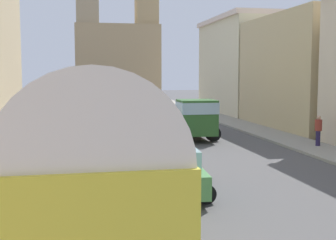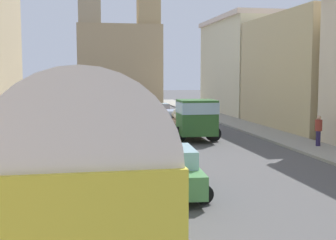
{
  "view_description": "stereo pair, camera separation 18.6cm",
  "coord_description": "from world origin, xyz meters",
  "px_view_note": "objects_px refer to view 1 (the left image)",
  "views": [
    {
      "loc": [
        -4.83,
        -4.51,
        3.97
      ],
      "look_at": [
        0.0,
        20.28,
        1.39
      ],
      "focal_mm": 48.53,
      "sensor_mm": 36.0,
      "label": 1
    },
    {
      "loc": [
        -4.65,
        -4.54,
        3.97
      ],
      "look_at": [
        0.0,
        20.28,
        1.39
      ],
      "focal_mm": 48.53,
      "sensor_mm": 36.0,
      "label": 2
    }
  ],
  "objects_px": {
    "parked_bus_0": "(86,159)",
    "car_4": "(172,171)",
    "car_3": "(139,101)",
    "car_6": "(117,118)",
    "parked_bus_1": "(86,98)",
    "pedestrian_1": "(318,130)",
    "car_0": "(169,120)",
    "car_1": "(158,112)",
    "cargo_truck_0": "(191,118)",
    "car_2": "(146,106)",
    "car_5": "(139,137)",
    "car_7": "(112,111)"
  },
  "relations": [
    {
      "from": "parked_bus_1",
      "to": "car_0",
      "type": "bearing_deg",
      "value": -29.39
    },
    {
      "from": "car_6",
      "to": "pedestrian_1",
      "type": "relative_size",
      "value": 2.13
    },
    {
      "from": "car_3",
      "to": "car_7",
      "type": "bearing_deg",
      "value": -108.03
    },
    {
      "from": "cargo_truck_0",
      "to": "pedestrian_1",
      "type": "height_order",
      "value": "cargo_truck_0"
    },
    {
      "from": "car_1",
      "to": "pedestrian_1",
      "type": "bearing_deg",
      "value": -69.45
    },
    {
      "from": "car_2",
      "to": "car_5",
      "type": "height_order",
      "value": "car_5"
    },
    {
      "from": "car_0",
      "to": "car_4",
      "type": "relative_size",
      "value": 0.97
    },
    {
      "from": "car_0",
      "to": "car_6",
      "type": "bearing_deg",
      "value": 146.68
    },
    {
      "from": "cargo_truck_0",
      "to": "car_0",
      "type": "relative_size",
      "value": 1.71
    },
    {
      "from": "car_6",
      "to": "car_1",
      "type": "bearing_deg",
      "value": 49.35
    },
    {
      "from": "parked_bus_1",
      "to": "car_3",
      "type": "height_order",
      "value": "parked_bus_1"
    },
    {
      "from": "car_0",
      "to": "car_2",
      "type": "distance_m",
      "value": 14.18
    },
    {
      "from": "cargo_truck_0",
      "to": "car_1",
      "type": "xyz_separation_m",
      "value": [
        -0.1,
        11.14,
        -0.55
      ]
    },
    {
      "from": "car_0",
      "to": "car_2",
      "type": "relative_size",
      "value": 0.93
    },
    {
      "from": "car_3",
      "to": "car_6",
      "type": "height_order",
      "value": "car_3"
    },
    {
      "from": "parked_bus_1",
      "to": "car_1",
      "type": "height_order",
      "value": "parked_bus_1"
    },
    {
      "from": "car_0",
      "to": "pedestrian_1",
      "type": "relative_size",
      "value": 2.19
    },
    {
      "from": "parked_bus_0",
      "to": "car_2",
      "type": "bearing_deg",
      "value": 79.85
    },
    {
      "from": "car_0",
      "to": "car_6",
      "type": "distance_m",
      "value": 4.09
    },
    {
      "from": "cargo_truck_0",
      "to": "parked_bus_1",
      "type": "bearing_deg",
      "value": 129.18
    },
    {
      "from": "car_4",
      "to": "car_7",
      "type": "distance_m",
      "value": 24.93
    },
    {
      "from": "car_4",
      "to": "pedestrian_1",
      "type": "distance_m",
      "value": 12.19
    },
    {
      "from": "car_1",
      "to": "car_4",
      "type": "distance_m",
      "value": 23.66
    },
    {
      "from": "car_1",
      "to": "parked_bus_1",
      "type": "bearing_deg",
      "value": -150.08
    },
    {
      "from": "car_1",
      "to": "car_6",
      "type": "distance_m",
      "value": 5.9
    },
    {
      "from": "parked_bus_1",
      "to": "pedestrian_1",
      "type": "distance_m",
      "value": 17.21
    },
    {
      "from": "car_2",
      "to": "cargo_truck_0",
      "type": "bearing_deg",
      "value": -89.67
    },
    {
      "from": "car_0",
      "to": "car_4",
      "type": "xyz_separation_m",
      "value": [
        -3.18,
        -16.66,
        0.05
      ]
    },
    {
      "from": "car_5",
      "to": "pedestrian_1",
      "type": "height_order",
      "value": "pedestrian_1"
    },
    {
      "from": "parked_bus_1",
      "to": "car_2",
      "type": "relative_size",
      "value": 2.4
    },
    {
      "from": "car_0",
      "to": "car_4",
      "type": "distance_m",
      "value": 16.96
    },
    {
      "from": "car_0",
      "to": "pedestrian_1",
      "type": "xyz_separation_m",
      "value": [
        6.34,
        -9.05,
        0.28
      ]
    },
    {
      "from": "car_1",
      "to": "car_7",
      "type": "distance_m",
      "value": 4.07
    },
    {
      "from": "car_4",
      "to": "car_5",
      "type": "distance_m",
      "value": 7.95
    },
    {
      "from": "car_5",
      "to": "pedestrian_1",
      "type": "bearing_deg",
      "value": -2.01
    },
    {
      "from": "car_4",
      "to": "pedestrian_1",
      "type": "bearing_deg",
      "value": 38.66
    },
    {
      "from": "parked_bus_1",
      "to": "car_3",
      "type": "bearing_deg",
      "value": 69.89
    },
    {
      "from": "car_3",
      "to": "car_6",
      "type": "distance_m",
      "value": 18.47
    },
    {
      "from": "car_4",
      "to": "car_2",
      "type": "bearing_deg",
      "value": 83.35
    },
    {
      "from": "parked_bus_0",
      "to": "car_2",
      "type": "xyz_separation_m",
      "value": [
        6.43,
        35.9,
        -1.5
      ]
    },
    {
      "from": "car_3",
      "to": "cargo_truck_0",
      "type": "bearing_deg",
      "value": -90.09
    },
    {
      "from": "parked_bus_0",
      "to": "car_4",
      "type": "xyz_separation_m",
      "value": [
        2.83,
        5.06,
        -1.45
      ]
    },
    {
      "from": "car_1",
      "to": "parked_bus_0",
      "type": "bearing_deg",
      "value": -102.74
    },
    {
      "from": "car_0",
      "to": "pedestrian_1",
      "type": "bearing_deg",
      "value": -55.01
    },
    {
      "from": "car_2",
      "to": "car_7",
      "type": "height_order",
      "value": "car_7"
    },
    {
      "from": "parked_bus_0",
      "to": "car_6",
      "type": "xyz_separation_m",
      "value": [
        2.59,
        23.97,
        -1.47
      ]
    },
    {
      "from": "cargo_truck_0",
      "to": "car_3",
      "type": "relative_size",
      "value": 1.77
    },
    {
      "from": "car_0",
      "to": "car_1",
      "type": "bearing_deg",
      "value": 86.4
    },
    {
      "from": "car_4",
      "to": "car_7",
      "type": "bearing_deg",
      "value": 90.39
    },
    {
      "from": "cargo_truck_0",
      "to": "parked_bus_0",
      "type": "bearing_deg",
      "value": -110.68
    }
  ]
}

